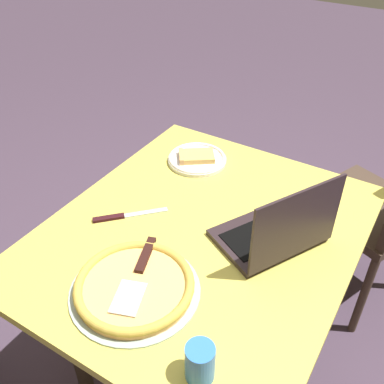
# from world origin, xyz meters

# --- Properties ---
(ground_plane) EXTENTS (12.00, 12.00, 0.00)m
(ground_plane) POSITION_xyz_m (0.00, 0.00, 0.00)
(ground_plane) COLOR #3F3040
(dining_table) EXTENTS (1.06, 0.90, 0.75)m
(dining_table) POSITION_xyz_m (0.00, 0.00, 0.65)
(dining_table) COLOR gold
(dining_table) RESTS_ON ground_plane
(laptop) EXTENTS (0.37, 0.33, 0.25)m
(laptop) POSITION_xyz_m (0.06, -0.22, 0.80)
(laptop) COLOR black
(laptop) RESTS_ON dining_table
(pizza_plate) EXTENTS (0.22, 0.22, 0.04)m
(pizza_plate) POSITION_xyz_m (0.33, 0.21, 0.76)
(pizza_plate) COLOR silver
(pizza_plate) RESTS_ON dining_table
(pizza_tray) EXTENTS (0.35, 0.35, 0.04)m
(pizza_tray) POSITION_xyz_m (-0.30, 0.03, 0.77)
(pizza_tray) COLOR #96A99F
(pizza_tray) RESTS_ON dining_table
(table_knife) EXTENTS (0.19, 0.18, 0.01)m
(table_knife) POSITION_xyz_m (-0.08, 0.25, 0.75)
(table_knife) COLOR #B5C1B7
(table_knife) RESTS_ON dining_table
(drink_cup) EXTENTS (0.07, 0.07, 0.10)m
(drink_cup) POSITION_xyz_m (-0.41, -0.24, 0.80)
(drink_cup) COLOR blue
(drink_cup) RESTS_ON dining_table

